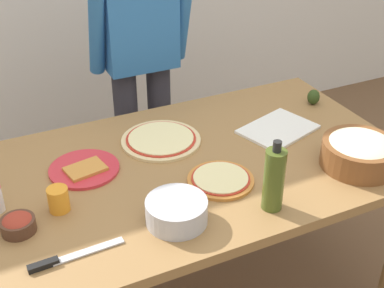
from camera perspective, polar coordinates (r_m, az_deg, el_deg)
dining_table at (r=2.04m, az=0.60°, el=-4.04°), size 1.60×0.96×0.76m
person_cook at (r=2.56m, az=-5.70°, el=10.27°), size 0.49×0.25×1.62m
pizza_raw_on_board at (r=2.11m, az=-3.40°, el=0.48°), size 0.32×0.32×0.02m
pizza_cooked_on_tray at (r=1.88m, az=3.13°, el=-3.86°), size 0.24×0.24×0.02m
plate_with_slice at (r=1.97m, az=-11.63°, el=-2.67°), size 0.26×0.26×0.02m
popcorn_bowl at (r=2.03m, az=17.77°, el=-0.78°), size 0.28×0.28×0.11m
mixing_bowl_steel at (r=1.68m, az=-1.69°, el=-7.34°), size 0.20×0.20×0.08m
small_sauce_bowl at (r=1.74m, az=-18.43°, el=-8.25°), size 0.11×0.11×0.06m
olive_oil_bottle at (r=1.72m, az=8.91°, el=-3.80°), size 0.07×0.07×0.26m
cup_orange at (r=1.78m, az=-14.33°, el=-5.86°), size 0.07×0.07×0.08m
cutting_board_white at (r=2.22m, az=9.35°, el=1.60°), size 0.35×0.30×0.01m
chef_knife at (r=1.61m, az=-13.67°, el=-12.00°), size 0.29×0.04×0.02m
avocado at (r=2.46m, az=13.08°, el=5.01°), size 0.06×0.06×0.07m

